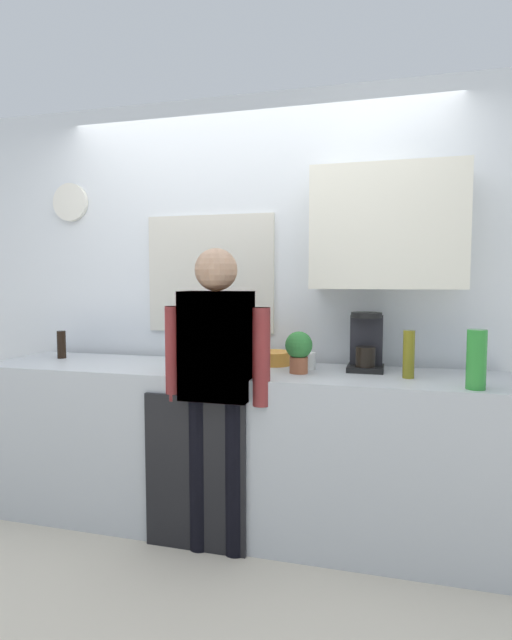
# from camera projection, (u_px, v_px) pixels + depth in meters

# --- Properties ---
(ground_plane) EXTENTS (8.00, 8.00, 0.00)m
(ground_plane) POSITION_uv_depth(u_px,v_px,m) (218.00, 550.00, 2.70)
(ground_plane) COLOR beige
(kitchen_counter) EXTENTS (3.03, 0.64, 0.93)m
(kitchen_counter) POSITION_uv_depth(u_px,v_px,m) (234.00, 447.00, 2.95)
(kitchen_counter) COLOR #B2B7BC
(kitchen_counter) RESTS_ON ground_plane
(dishwasher_panel) EXTENTS (0.56, 0.02, 0.84)m
(dishwasher_panel) POSITION_uv_depth(u_px,v_px,m) (195.00, 474.00, 2.67)
(dishwasher_panel) COLOR black
(dishwasher_panel) RESTS_ON ground_plane
(back_wall_assembly) EXTENTS (4.63, 0.42, 2.60)m
(back_wall_assembly) POSITION_uv_depth(u_px,v_px,m) (268.00, 292.00, 3.24)
(back_wall_assembly) COLOR silver
(back_wall_assembly) RESTS_ON ground_plane
(coffee_maker) EXTENTS (0.20, 0.20, 0.33)m
(coffee_maker) POSITION_uv_depth(u_px,v_px,m) (366.00, 344.00, 2.86)
(coffee_maker) COLOR black
(coffee_maker) RESTS_ON kitchen_counter
(bottle_dark_sauce) EXTENTS (0.06, 0.06, 0.18)m
(bottle_dark_sauce) POSITION_uv_depth(u_px,v_px,m) (61.00, 344.00, 3.30)
(bottle_dark_sauce) COLOR black
(bottle_dark_sauce) RESTS_ON kitchen_counter
(bottle_olive_oil) EXTENTS (0.06, 0.06, 0.25)m
(bottle_olive_oil) POSITION_uv_depth(u_px,v_px,m) (409.00, 354.00, 2.62)
(bottle_olive_oil) COLOR olive
(bottle_olive_oil) RESTS_ON kitchen_counter
(bottle_clear_soda) EXTENTS (0.09, 0.09, 0.28)m
(bottle_clear_soda) POSITION_uv_depth(u_px,v_px,m) (476.00, 359.00, 2.36)
(bottle_clear_soda) COLOR #2D8C33
(bottle_clear_soda) RESTS_ON kitchen_counter
(cup_white_mug) EXTENTS (0.08, 0.08, 0.09)m
(cup_white_mug) POSITION_uv_depth(u_px,v_px,m) (309.00, 361.00, 2.90)
(cup_white_mug) COLOR white
(cup_white_mug) RESTS_ON kitchen_counter
(cup_blue_mug) EXTENTS (0.08, 0.08, 0.10)m
(cup_blue_mug) POSITION_uv_depth(u_px,v_px,m) (195.00, 356.00, 3.05)
(cup_blue_mug) COLOR #3351B2
(cup_blue_mug) RESTS_ON kitchen_counter
(mixing_bowl) EXTENTS (0.22, 0.22, 0.08)m
(mixing_bowl) POSITION_uv_depth(u_px,v_px,m) (274.00, 358.00, 3.05)
(mixing_bowl) COLOR orange
(mixing_bowl) RESTS_ON kitchen_counter
(potted_plant) EXTENTS (0.15, 0.15, 0.23)m
(potted_plant) POSITION_uv_depth(u_px,v_px,m) (299.00, 349.00, 2.77)
(potted_plant) COLOR #9E5638
(potted_plant) RESTS_ON kitchen_counter
(dish_soap) EXTENTS (0.06, 0.06, 0.18)m
(dish_soap) POSITION_uv_depth(u_px,v_px,m) (180.00, 350.00, 3.11)
(dish_soap) COLOR green
(dish_soap) RESTS_ON kitchen_counter
(person_at_sink) EXTENTS (0.57, 0.22, 1.60)m
(person_at_sink) POSITION_uv_depth(u_px,v_px,m) (217.00, 374.00, 2.63)
(person_at_sink) COLOR brown
(person_at_sink) RESTS_ON ground_plane
(person_guest) EXTENTS (0.57, 0.22, 1.60)m
(person_guest) POSITION_uv_depth(u_px,v_px,m) (217.00, 374.00, 2.63)
(person_guest) COLOR black
(person_guest) RESTS_ON ground_plane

